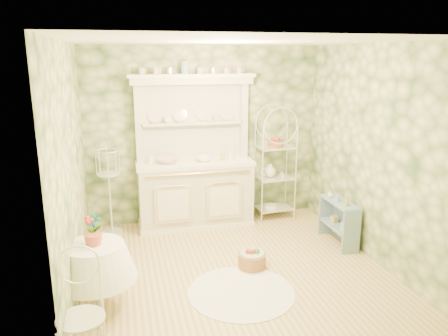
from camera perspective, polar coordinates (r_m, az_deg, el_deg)
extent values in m
plane|color=#D6BE7C|center=(5.55, 1.26, -12.86)|extent=(3.60, 3.60, 0.00)
plane|color=white|center=(4.93, 1.43, 16.25)|extent=(3.60, 3.60, 0.00)
plane|color=beige|center=(4.93, -19.30, -0.40)|extent=(3.60, 3.60, 0.00)
plane|color=beige|center=(5.79, 18.81, 1.77)|extent=(3.60, 3.60, 0.00)
plane|color=beige|center=(6.79, -2.61, 4.30)|extent=(3.60, 3.60, 0.00)
plane|color=beige|center=(3.44, 9.17, -6.09)|extent=(3.60, 3.60, 0.00)
cube|color=silver|center=(6.52, -3.84, 2.03)|extent=(1.87, 0.61, 2.29)
cube|color=white|center=(6.96, 6.69, 0.75)|extent=(0.60, 0.45, 1.82)
cube|color=#7799B1|center=(6.30, 14.72, -7.08)|extent=(0.32, 0.68, 0.56)
cylinder|color=white|center=(4.75, -16.35, -13.25)|extent=(0.75, 0.75, 0.76)
cube|color=white|center=(3.98, -18.20, -18.34)|extent=(0.42, 0.42, 0.87)
cube|color=white|center=(6.49, -14.75, -2.30)|extent=(0.36, 0.36, 1.46)
cylinder|color=#9D663E|center=(5.51, 3.66, -11.89)|extent=(0.41, 0.41, 0.21)
cylinder|color=white|center=(5.03, 2.28, -15.89)|extent=(1.47, 1.47, 0.01)
imported|color=white|center=(6.50, -7.37, 0.73)|extent=(0.42, 0.42, 0.08)
imported|color=white|center=(6.56, -2.64, 0.96)|extent=(0.25, 0.25, 0.07)
imported|color=white|center=(6.54, -7.36, 6.12)|extent=(0.14, 0.14, 0.09)
imported|color=white|center=(6.66, -1.05, 6.39)|extent=(0.13, 0.13, 0.09)
imported|color=#3F7238|center=(4.59, -16.65, -7.86)|extent=(0.18, 0.13, 0.31)
imported|color=tan|center=(6.01, 15.78, -4.19)|extent=(0.06, 0.06, 0.15)
imported|color=#7EA6C9|center=(6.19, 14.66, -3.84)|extent=(0.05, 0.05, 0.11)
imported|color=silver|center=(6.32, 13.70, -3.46)|extent=(0.08, 0.08, 0.10)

